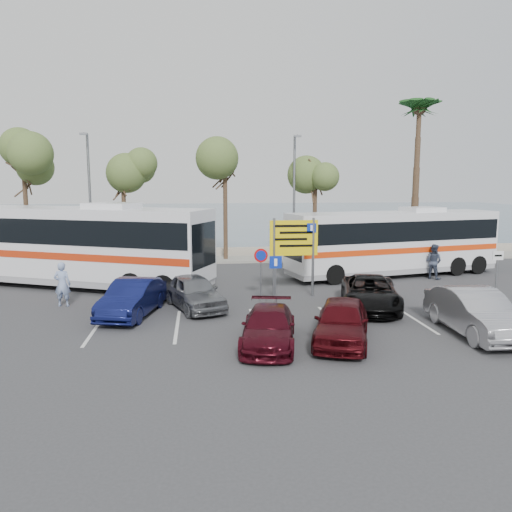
{
  "coord_description": "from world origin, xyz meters",
  "views": [
    {
      "loc": [
        -3.26,
        -18.82,
        5.19
      ],
      "look_at": [
        -0.74,
        3.0,
        1.93
      ],
      "focal_mm": 35.0,
      "sensor_mm": 36.0,
      "label": 1
    }
  ],
  "objects": [
    {
      "name": "car_maroon",
      "position": [
        -1.08,
        -3.5,
        0.6
      ],
      "size": [
        2.42,
        4.36,
        1.19
      ],
      "primitive_type": "imported",
      "rotation": [
        0.0,
        0.0,
        -0.19
      ],
      "color": "#440B15",
      "rests_on": "ground"
    },
    {
      "name": "street_lamp_left",
      "position": [
        -10.0,
        13.52,
        4.6
      ],
      "size": [
        0.45,
        1.15,
        8.01
      ],
      "color": "slate",
      "rests_on": "kerb_strip"
    },
    {
      "name": "car_red",
      "position": [
        1.32,
        -3.5,
        0.71
      ],
      "size": [
        2.96,
        4.5,
        1.42
      ],
      "primitive_type": "imported",
      "rotation": [
        0.0,
        0.0,
        -0.33
      ],
      "color": "#44090F",
      "rests_on": "ground"
    },
    {
      "name": "tree_mid",
      "position": [
        -1.5,
        14.0,
        6.65
      ],
      "size": [
        3.2,
        3.2,
        8.0
      ],
      "color": "#382619",
      "rests_on": "kerb_strip"
    },
    {
      "name": "kerb_strip",
      "position": [
        0.0,
        14.0,
        0.07
      ],
      "size": [
        44.0,
        2.4,
        0.15
      ],
      "primitive_type": "cube",
      "color": "gray",
      "rests_on": "ground"
    },
    {
      "name": "sea",
      "position": [
        0.0,
        60.0,
        0.01
      ],
      "size": [
        140.0,
        140.0,
        0.0
      ],
      "primitive_type": "plane",
      "color": "#466370",
      "rests_on": "ground"
    },
    {
      "name": "sign_parking",
      "position": [
        -0.2,
        0.79,
        1.47
      ],
      "size": [
        0.5,
        0.07,
        2.25
      ],
      "color": "slate",
      "rests_on": "ground"
    },
    {
      "name": "car_silver_a",
      "position": [
        -3.48,
        1.5,
        0.7
      ],
      "size": [
        2.96,
        4.44,
        1.41
      ],
      "primitive_type": "imported",
      "rotation": [
        0.0,
        0.0,
        0.35
      ],
      "color": "slate",
      "rests_on": "ground"
    },
    {
      "name": "ground",
      "position": [
        0.0,
        0.0,
        0.0
      ],
      "size": [
        120.0,
        120.0,
        0.0
      ],
      "primitive_type": "plane",
      "color": "#343436",
      "rests_on": "ground"
    },
    {
      "name": "tree_far_left",
      "position": [
        -14.0,
        14.0,
        6.33
      ],
      "size": [
        3.2,
        3.2,
        7.6
      ],
      "color": "#382619",
      "rests_on": "kerb_strip"
    },
    {
      "name": "car_silver_b",
      "position": [
        6.12,
        -3.18,
        0.78
      ],
      "size": [
        1.76,
        4.78,
        1.56
      ],
      "primitive_type": "imported",
      "rotation": [
        0.0,
        0.0,
        -0.02
      ],
      "color": "#99999E",
      "rests_on": "ground"
    },
    {
      "name": "direction_sign",
      "position": [
        1.0,
        3.2,
        2.43
      ],
      "size": [
        2.2,
        0.12,
        3.6
      ],
      "color": "slate",
      "rests_on": "ground"
    },
    {
      "name": "lane_markings",
      "position": [
        -1.14,
        -1.0,
        0.0
      ],
      "size": [
        12.02,
        4.2,
        0.01
      ],
      "primitive_type": null,
      "color": "silver",
      "rests_on": "ground"
    },
    {
      "name": "pedestrian_far",
      "position": [
        9.33,
        6.5,
        0.94
      ],
      "size": [
        1.13,
        1.16,
        1.89
      ],
      "primitive_type": "imported",
      "rotation": [
        0.0,
        0.0,
        2.25
      ],
      "color": "#343C4F",
      "rests_on": "ground"
    },
    {
      "name": "tree_left",
      "position": [
        -8.0,
        14.0,
        6.0
      ],
      "size": [
        3.2,
        3.2,
        7.2
      ],
      "color": "#382619",
      "rests_on": "kerb_strip"
    },
    {
      "name": "sign_taxi",
      "position": [
        9.8,
        1.49,
        1.42
      ],
      "size": [
        0.5,
        0.07,
        2.2
      ],
      "color": "slate",
      "rests_on": "ground"
    },
    {
      "name": "pedestrian_near",
      "position": [
        -9.0,
        2.53,
        0.94
      ],
      "size": [
        0.73,
        0.51,
        1.89
      ],
      "primitive_type": "imported",
      "rotation": [
        0.0,
        0.0,
        3.05
      ],
      "color": "#8498C1",
      "rests_on": "ground"
    },
    {
      "name": "palm_tree",
      "position": [
        11.5,
        14.0,
        9.87
      ],
      "size": [
        4.8,
        4.8,
        11.2
      ],
      "color": "#382619",
      "rests_on": "kerb_strip"
    },
    {
      "name": "car_blue",
      "position": [
        -5.88,
        0.66,
        0.71
      ],
      "size": [
        2.46,
        4.53,
        1.42
      ],
      "primitive_type": "imported",
      "rotation": [
        0.0,
        0.0,
        -0.23
      ],
      "color": "#0F154A",
      "rests_on": "ground"
    },
    {
      "name": "street_lamp_right",
      "position": [
        3.0,
        13.52,
        4.6
      ],
      "size": [
        0.45,
        1.15,
        8.01
      ],
      "color": "slate",
      "rests_on": "kerb_strip"
    },
    {
      "name": "coach_bus_right",
      "position": [
        7.5,
        7.68,
        1.76
      ],
      "size": [
        12.47,
        5.2,
        3.8
      ],
      "color": "silver",
      "rests_on": "ground"
    },
    {
      "name": "sign_no_stop",
      "position": [
        -0.6,
        2.38,
        1.58
      ],
      "size": [
        0.6,
        0.08,
        2.35
      ],
      "color": "slate",
      "rests_on": "ground"
    },
    {
      "name": "suv_black",
      "position": [
        3.72,
        0.6,
        0.68
      ],
      "size": [
        3.41,
        5.27,
        1.35
      ],
      "primitive_type": "imported",
      "rotation": [
        0.0,
        0.0,
        -0.26
      ],
      "color": "black",
      "rests_on": "ground"
    },
    {
      "name": "tree_right",
      "position": [
        4.5,
        14.0,
        6.17
      ],
      "size": [
        3.2,
        3.2,
        7.4
      ],
      "color": "#382619",
      "rests_on": "kerb_strip"
    },
    {
      "name": "seawall",
      "position": [
        0.0,
        16.0,
        0.3
      ],
      "size": [
        48.0,
        0.8,
        0.6
      ],
      "primitive_type": "cube",
      "color": "gray",
      "rests_on": "ground"
    },
    {
      "name": "coach_bus_left",
      "position": [
        -9.21,
        6.5,
        1.96
      ],
      "size": [
        13.55,
        8.15,
        4.22
      ],
      "color": "silver",
      "rests_on": "ground"
    }
  ]
}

